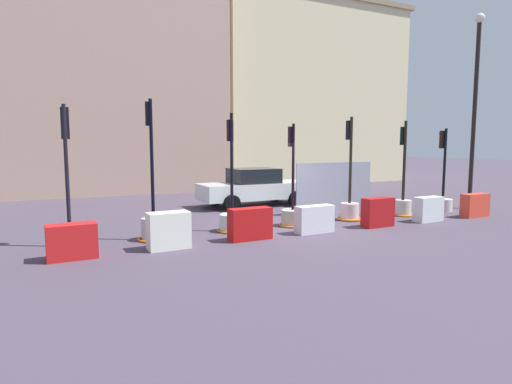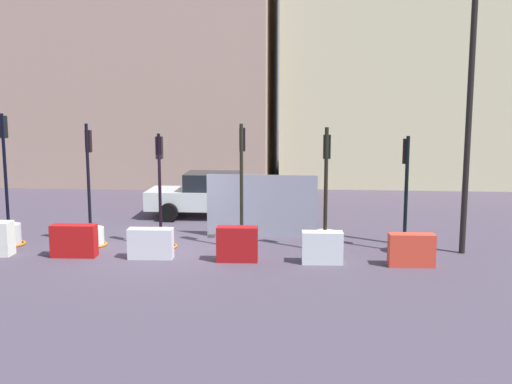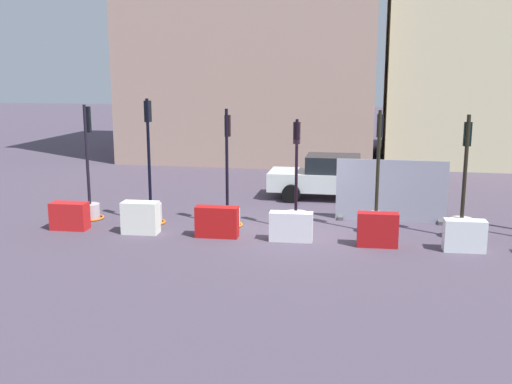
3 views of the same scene
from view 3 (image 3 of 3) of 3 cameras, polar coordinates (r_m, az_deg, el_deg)
The scene contains 16 objects.
ground_plane at distance 16.20m, azimuth 4.05°, elevation -3.91°, with size 120.00×120.00×0.00m, color #4B4050.
traffic_light_0 at distance 18.18m, azimuth -15.78°, elevation -0.53°, with size 0.80×0.80×3.38m.
traffic_light_1 at distance 17.27m, azimuth -10.14°, elevation -1.24°, with size 0.83×0.83×3.58m.
traffic_light_2 at distance 16.77m, azimuth -2.78°, elevation -1.79°, with size 0.87×0.87×3.31m.
traffic_light_3 at distance 16.39m, azimuth 3.86°, elevation -2.17°, with size 0.86×0.86×3.06m.
traffic_light_4 at distance 16.31m, azimuth 11.53°, elevation -2.04°, with size 0.80×0.80×3.33m.
traffic_light_5 at distance 16.38m, azimuth 19.28°, elevation -2.23°, with size 0.74×0.74×3.25m.
construction_barrier_0 at distance 17.17m, azimuth -17.57°, elevation -2.22°, with size 1.03×0.51×0.76m.
construction_barrier_1 at distance 16.27m, azimuth -11.10°, elevation -2.44°, with size 0.99×0.51×0.87m.
construction_barrier_2 at distance 15.64m, azimuth -3.79°, elevation -2.90°, with size 1.14×0.45×0.83m.
construction_barrier_3 at distance 15.28m, azimuth 3.41°, elevation -3.36°, with size 1.13×0.42×0.76m.
construction_barrier_4 at distance 15.08m, azimuth 11.67°, elevation -3.59°, with size 1.02×0.43×0.87m.
construction_barrier_5 at distance 15.27m, azimuth 19.50°, elevation -4.00°, with size 1.01×0.44×0.79m.
car_white_van at distance 20.46m, azimuth 7.56°, elevation 1.40°, with size 4.51×2.12×1.50m.
building_main_facade at distance 31.51m, azimuth 0.23°, elevation 17.91°, with size 12.46×10.29×15.56m.
site_fence_panel at distance 17.63m, azimuth 12.92°, elevation -0.06°, with size 3.18×0.50×1.81m.
Camera 3 is at (1.83, -15.51, 4.31)m, focal length 41.39 mm.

